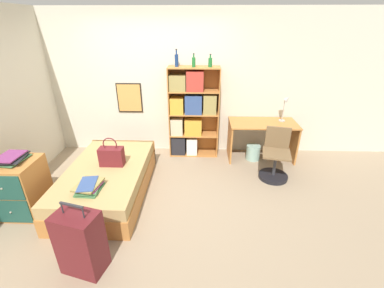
% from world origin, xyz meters
% --- Properties ---
extents(ground_plane, '(14.00, 14.00, 0.00)m').
position_xyz_m(ground_plane, '(0.00, 0.00, 0.00)').
color(ground_plane, gray).
extents(wall_back, '(10.00, 0.09, 2.60)m').
position_xyz_m(wall_back, '(-0.00, 1.56, 1.30)').
color(wall_back, beige).
rests_on(wall_back, ground_plane).
extents(bed, '(1.11, 1.89, 0.44)m').
position_xyz_m(bed, '(-0.60, 0.02, 0.22)').
color(bed, '#B77538').
rests_on(bed, ground_plane).
extents(handbag, '(0.34, 0.16, 0.44)m').
position_xyz_m(handbag, '(-0.52, 0.08, 0.59)').
color(handbag, maroon).
rests_on(handbag, bed).
extents(book_stack_on_bed, '(0.32, 0.40, 0.11)m').
position_xyz_m(book_stack_on_bed, '(-0.61, -0.56, 0.50)').
color(book_stack_on_bed, '#427A4C').
rests_on(book_stack_on_bed, bed).
extents(suitcase, '(0.48, 0.38, 0.84)m').
position_xyz_m(suitcase, '(-0.42, -1.32, 0.35)').
color(suitcase, '#5B191E').
rests_on(suitcase, ground_plane).
extents(dresser, '(0.53, 0.57, 0.76)m').
position_xyz_m(dresser, '(-1.59, -0.44, 0.38)').
color(dresser, '#B77538').
rests_on(dresser, ground_plane).
extents(magazine_pile_on_dresser, '(0.35, 0.40, 0.09)m').
position_xyz_m(magazine_pile_on_dresser, '(-1.61, -0.41, 0.80)').
color(magazine_pile_on_dresser, '#232328').
rests_on(magazine_pile_on_dresser, dresser).
extents(bookcase, '(0.91, 0.34, 1.66)m').
position_xyz_m(bookcase, '(0.58, 1.34, 0.84)').
color(bookcase, '#B77538').
rests_on(bookcase, ground_plane).
extents(bottle_green, '(0.06, 0.06, 0.29)m').
position_xyz_m(bottle_green, '(0.35, 1.34, 1.77)').
color(bottle_green, navy).
rests_on(bottle_green, bookcase).
extents(bottle_brown, '(0.06, 0.06, 0.22)m').
position_xyz_m(bottle_brown, '(0.64, 1.29, 1.75)').
color(bottle_brown, '#1E6B2D').
rests_on(bottle_brown, bookcase).
extents(bottle_clear, '(0.07, 0.07, 0.21)m').
position_xyz_m(bottle_clear, '(0.92, 1.31, 1.74)').
color(bottle_clear, '#1E6B2D').
rests_on(bottle_clear, bookcase).
extents(desk, '(1.20, 0.61, 0.72)m').
position_xyz_m(desk, '(1.91, 1.20, 0.50)').
color(desk, '#B77538').
rests_on(desk, ground_plane).
extents(desk_lamp, '(0.16, 0.12, 0.49)m').
position_xyz_m(desk_lamp, '(2.28, 1.29, 1.05)').
color(desk_lamp, '#ADA89E').
rests_on(desk_lamp, desk).
extents(desk_chair, '(0.51, 0.51, 0.83)m').
position_xyz_m(desk_chair, '(2.00, 0.54, 0.27)').
color(desk_chair, black).
rests_on(desk_chair, ground_plane).
extents(waste_bin, '(0.26, 0.26, 0.28)m').
position_xyz_m(waste_bin, '(1.77, 1.14, 0.14)').
color(waste_bin, '#99C1B2').
rests_on(waste_bin, ground_plane).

